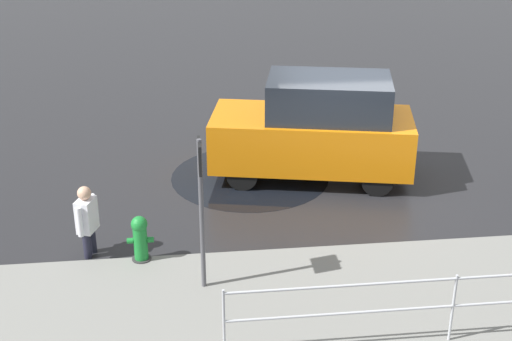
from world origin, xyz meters
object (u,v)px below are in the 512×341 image
Objects in this scene: moving_hatchback at (316,129)px; sign_post at (201,193)px; fire_hydrant at (140,239)px; pedestrian at (87,217)px.

sign_post is at bearing 57.58° from moving_hatchback.
fire_hydrant is 0.33× the size of sign_post.
sign_post is (2.40, 3.78, 0.55)m from moving_hatchback.
sign_post reaches higher than moving_hatchback.
pedestrian reaches higher than fire_hydrant.
sign_post is (-1.79, 1.17, 0.90)m from pedestrian.
pedestrian is at bearing -19.92° from fire_hydrant.
moving_hatchback reaches higher than pedestrian.
pedestrian is at bearing -33.32° from sign_post.
moving_hatchback is 1.74× the size of sign_post.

